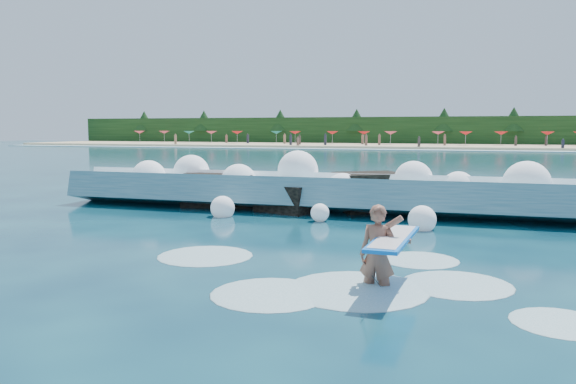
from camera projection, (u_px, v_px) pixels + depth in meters
The scene contains 11 objects.
ground at pixel (208, 245), 14.29m from camera, with size 200.00×200.00×0.00m, color #072539.
beach at pixel (430, 146), 87.90m from camera, with size 140.00×20.00×0.40m, color tan.
wet_band at pixel (424, 150), 77.54m from camera, with size 140.00×5.00×0.08m, color silver.
treeline at pixel (434, 131), 97.09m from camera, with size 140.00×4.00×5.00m, color black.
breaking_wave at pixel (323, 194), 20.33m from camera, with size 19.75×3.01×1.70m.
rock_cluster at pixel (286, 194), 20.95m from camera, with size 8.71×3.71×1.60m.
surfer_with_board at pixel (381, 251), 10.38m from camera, with size 1.00×3.00×1.88m.
wave_spray at pixel (314, 181), 20.24m from camera, with size 15.27×4.52×2.28m.
surf_foam at pixel (340, 280), 10.96m from camera, with size 9.10×5.49×0.13m.
beach_umbrellas at pixel (432, 133), 89.85m from camera, with size 113.05×6.58×0.50m.
beachgoers at pixel (396, 140), 87.39m from camera, with size 104.60×12.83×1.91m.
Camera 1 is at (6.33, -12.71, 2.95)m, focal length 35.00 mm.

